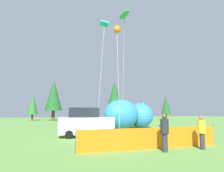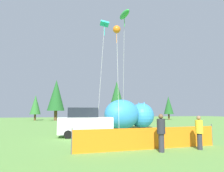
% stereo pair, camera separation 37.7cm
% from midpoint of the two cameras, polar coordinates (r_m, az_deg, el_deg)
% --- Properties ---
extents(ground_plane, '(120.00, 120.00, 0.00)m').
position_cam_midpoint_polar(ground_plane, '(15.85, 1.90, -13.75)').
color(ground_plane, '#609342').
extents(parked_car, '(4.32, 2.21, 2.25)m').
position_cam_midpoint_polar(parked_car, '(17.19, -6.51, -9.52)').
color(parked_car, white).
rests_on(parked_car, ground).
extents(folding_chair, '(0.57, 0.57, 0.90)m').
position_cam_midpoint_polar(folding_chair, '(17.96, 12.81, -11.10)').
color(folding_chair, '#1959A5').
rests_on(folding_chair, ground).
extents(inflatable_cat, '(6.86, 4.72, 3.26)m').
position_cam_midpoint_polar(inflatable_cat, '(25.06, 4.82, -7.65)').
color(inflatable_cat, '#338CD8').
rests_on(inflatable_cat, ground).
extents(safety_fence, '(8.20, 0.17, 1.22)m').
position_cam_midpoint_polar(safety_fence, '(11.95, 10.79, -13.30)').
color(safety_fence, orange).
rests_on(safety_fence, ground).
extents(spectator_in_white_shirt, '(0.38, 0.38, 1.74)m').
position_cam_midpoint_polar(spectator_in_white_shirt, '(12.52, 22.65, -10.79)').
color(spectator_in_white_shirt, '#2D2D38').
rests_on(spectator_in_white_shirt, ground).
extents(spectator_in_green_shirt, '(0.40, 0.40, 1.84)m').
position_cam_midpoint_polar(spectator_in_green_shirt, '(11.17, 13.68, -11.40)').
color(spectator_in_green_shirt, '#2D2D38').
rests_on(spectator_in_green_shirt, ground).
extents(kite_teal_diamond, '(1.53, 1.57, 11.38)m').
position_cam_midpoint_polar(kite_teal_diamond, '(23.78, -1.54, 15.37)').
color(kite_teal_diamond, silver).
rests_on(kite_teal_diamond, ground).
extents(kite_orange_flower, '(0.71, 1.74, 9.90)m').
position_cam_midpoint_polar(kite_orange_flower, '(20.92, 1.77, 14.38)').
color(kite_orange_flower, silver).
rests_on(kite_orange_flower, ground).
extents(kite_green_fish, '(1.06, 3.78, 12.33)m').
position_cam_midpoint_polar(kite_green_fish, '(23.64, 3.73, 18.02)').
color(kite_green_fish, silver).
rests_on(kite_green_fish, ground).
extents(horizon_tree_east, '(2.31, 2.31, 5.50)m').
position_cam_midpoint_polar(horizon_tree_east, '(50.22, -19.17, -4.64)').
color(horizon_tree_east, brown).
rests_on(horizon_tree_east, ground).
extents(horizon_tree_west, '(3.79, 3.79, 9.03)m').
position_cam_midpoint_polar(horizon_tree_west, '(51.41, 1.46, -2.62)').
color(horizon_tree_west, brown).
rests_on(horizon_tree_west, ground).
extents(horizon_tree_mid, '(2.31, 2.31, 5.50)m').
position_cam_midpoint_polar(horizon_tree_mid, '(54.08, 14.75, -4.90)').
color(horizon_tree_mid, brown).
rests_on(horizon_tree_mid, ground).
extents(horizon_tree_northeast, '(3.68, 3.68, 8.79)m').
position_cam_midpoint_polar(horizon_tree_northeast, '(48.71, -14.16, -2.37)').
color(horizon_tree_northeast, brown).
rests_on(horizon_tree_northeast, ground).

